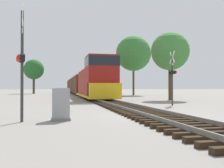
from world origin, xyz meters
TOP-DOWN VIEW (x-y plane):
  - ground_plane at (0.00, 0.00)m, footprint 400.00×400.00m
  - rail_track_bed at (0.00, -0.00)m, footprint 2.60×160.00m
  - freight_train at (0.00, 40.44)m, footprint 3.13×60.29m
  - crossing_signal_near at (-5.89, -1.21)m, footprint 0.47×1.02m
  - crossing_signal_far at (4.42, 6.72)m, footprint 0.34×1.00m
  - relay_cabinet at (-4.29, -1.02)m, footprint 0.80×0.59m
  - tree_far_right at (7.97, 15.06)m, footprint 4.30×4.30m
  - tree_mid_background at (9.28, 34.05)m, footprint 6.49×6.49m
  - tree_deep_background at (-9.78, 49.66)m, footprint 4.59×4.59m

SIDE VIEW (x-z plane):
  - ground_plane at x=0.00m, z-range 0.00..0.00m
  - rail_track_bed at x=0.00m, z-range -0.02..0.29m
  - relay_cabinet at x=-4.29m, z-range -0.01..1.37m
  - freight_train at x=0.00m, z-range -0.41..4.27m
  - crossing_signal_far at x=4.42m, z-range 0.35..4.60m
  - crossing_signal_near at x=-5.89m, z-range 0.20..4.93m
  - tree_far_right at x=7.97m, z-range 1.65..9.31m
  - tree_deep_background at x=-9.78m, z-range 1.59..9.44m
  - tree_mid_background at x=9.28m, z-range 2.23..13.20m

